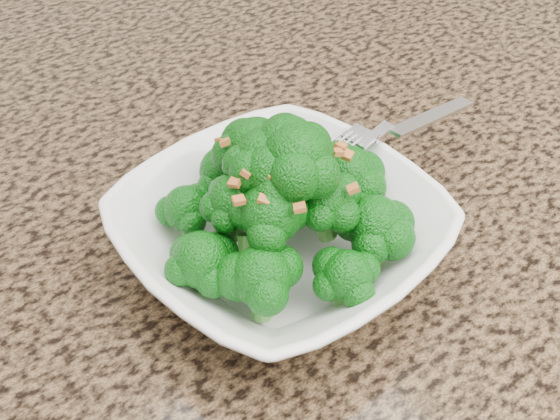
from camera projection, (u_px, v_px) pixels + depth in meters
granite_counter at (266, 175)px, 0.62m from camera, size 1.64×1.04×0.03m
bowl at (280, 234)px, 0.50m from camera, size 0.24×0.24×0.05m
broccoli_pile at (280, 162)px, 0.46m from camera, size 0.19×0.19×0.08m
garlic_topping at (280, 108)px, 0.43m from camera, size 0.12×0.12×0.01m
fork at (384, 130)px, 0.54m from camera, size 0.19×0.06×0.01m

